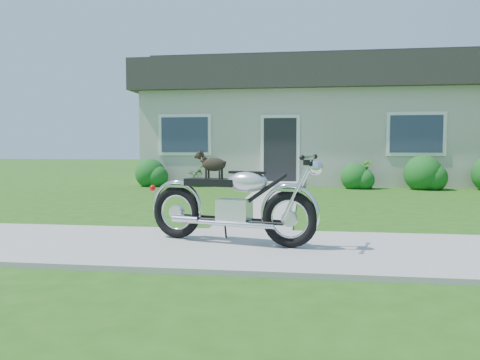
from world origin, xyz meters
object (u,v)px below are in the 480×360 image
at_px(potted_plant_left, 196,176).
at_px(motorcycle_with_dog, 234,202).
at_px(potted_plant_right, 366,174).
at_px(house, 326,121).

distance_m(potted_plant_left, motorcycle_with_dog, 8.77).
relative_size(potted_plant_left, potted_plant_right, 0.76).
height_order(house, potted_plant_left, house).
distance_m(house, motorcycle_with_dog, 12.07).
relative_size(potted_plant_left, motorcycle_with_dog, 0.30).
relative_size(potted_plant_right, motorcycle_with_dog, 0.39).
height_order(potted_plant_left, potted_plant_right, potted_plant_right).
xyz_separation_m(potted_plant_left, motorcycle_with_dog, (2.46, -8.41, 0.21)).
bearing_deg(potted_plant_right, potted_plant_left, 180.00).
bearing_deg(house, motorcycle_with_dog, -97.58).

